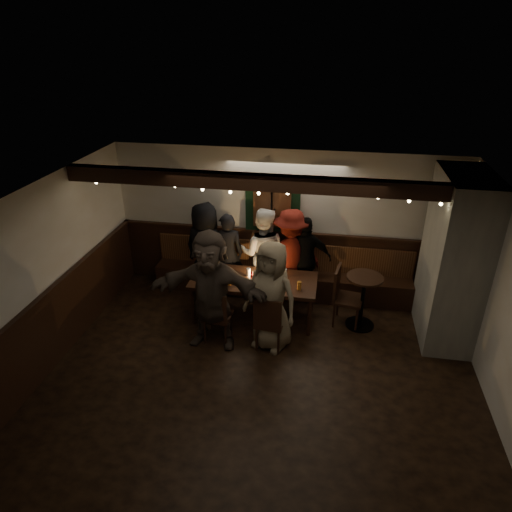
% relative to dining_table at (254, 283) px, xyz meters
% --- Properties ---
extents(room, '(6.02, 5.01, 2.62)m').
position_rel_dining_table_xyz_m(room, '(1.41, 0.02, 0.41)').
color(room, black).
rests_on(room, ground).
extents(dining_table, '(2.03, 0.87, 0.88)m').
position_rel_dining_table_xyz_m(dining_table, '(0.00, 0.00, 0.00)').
color(dining_table, black).
rests_on(dining_table, ground).
extents(chair_near_left, '(0.43, 0.43, 0.89)m').
position_rel_dining_table_xyz_m(chair_near_left, '(-0.44, -0.76, -0.16)').
color(chair_near_left, black).
rests_on(chair_near_left, ground).
extents(chair_near_right, '(0.46, 0.46, 0.92)m').
position_rel_dining_table_xyz_m(chair_near_right, '(0.37, -0.81, -0.14)').
color(chair_near_right, black).
rests_on(chair_near_right, ground).
extents(chair_end, '(0.52, 0.52, 1.00)m').
position_rel_dining_table_xyz_m(chair_end, '(1.44, 0.10, -0.10)').
color(chair_end, black).
rests_on(chair_end, ground).
extents(high_top, '(0.57, 0.57, 0.91)m').
position_rel_dining_table_xyz_m(high_top, '(1.76, 0.06, -0.09)').
color(high_top, black).
rests_on(high_top, ground).
extents(person_a, '(0.97, 0.77, 1.72)m').
position_rel_dining_table_xyz_m(person_a, '(-0.99, 0.69, 0.20)').
color(person_a, black).
rests_on(person_a, ground).
extents(person_b, '(0.64, 0.51, 1.54)m').
position_rel_dining_table_xyz_m(person_b, '(-0.60, 0.73, 0.11)').
color(person_b, black).
rests_on(person_b, ground).
extents(person_c, '(0.83, 0.65, 1.68)m').
position_rel_dining_table_xyz_m(person_c, '(0.03, 0.73, 0.18)').
color(person_c, silver).
rests_on(person_c, ground).
extents(person_d, '(1.24, 0.99, 1.68)m').
position_rel_dining_table_xyz_m(person_d, '(0.51, 0.75, 0.18)').
color(person_d, '#50110C').
rests_on(person_d, ground).
extents(person_e, '(0.96, 0.53, 1.55)m').
position_rel_dining_table_xyz_m(person_e, '(0.77, 0.78, 0.11)').
color(person_e, black).
rests_on(person_e, ground).
extents(person_f, '(1.76, 0.62, 1.88)m').
position_rel_dining_table_xyz_m(person_f, '(-0.50, -0.79, 0.28)').
color(person_f, '#43372F').
rests_on(person_f, ground).
extents(person_g, '(0.98, 0.81, 1.73)m').
position_rel_dining_table_xyz_m(person_g, '(0.38, -0.69, 0.20)').
color(person_g, '#86765C').
rests_on(person_g, ground).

